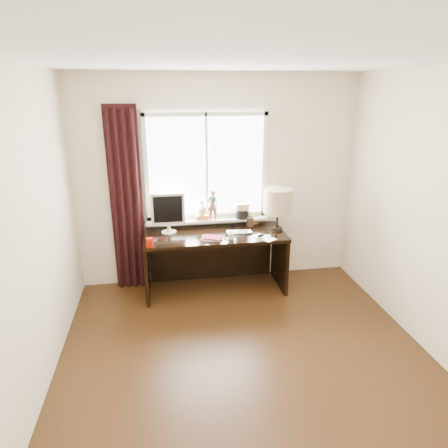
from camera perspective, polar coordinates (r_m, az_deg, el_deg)
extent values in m
cube|color=#31200C|center=(3.80, 4.05, -20.72)|extent=(3.50, 4.00, 0.00)
cube|color=white|center=(2.93, 5.32, 22.31)|extent=(3.50, 4.00, 0.00)
cube|color=beige|center=(5.02, -0.82, 6.04)|extent=(3.50, 0.00, 2.60)
cube|color=beige|center=(3.22, -27.33, -3.72)|extent=(0.00, 4.00, 2.60)
imported|color=silver|center=(4.83, 2.22, -1.17)|extent=(0.31, 0.21, 0.02)
imported|color=white|center=(4.61, 1.03, -1.68)|extent=(0.13, 0.13, 0.09)
cylinder|color=#A00D00|center=(4.47, -10.58, -2.62)|extent=(0.08, 0.08, 0.10)
cube|color=white|center=(4.94, -2.55, 8.19)|extent=(1.40, 0.02, 1.30)
cube|color=silver|center=(5.07, -2.41, 1.19)|extent=(1.50, 0.05, 0.05)
cube|color=silver|center=(4.84, -2.62, 15.43)|extent=(1.50, 0.05, 0.05)
cube|color=silver|center=(4.89, -11.06, 7.74)|extent=(0.05, 0.05, 1.40)
cube|color=silver|center=(5.05, 5.77, 8.36)|extent=(0.05, 0.05, 1.40)
cube|color=silver|center=(4.92, -2.51, 8.14)|extent=(0.03, 0.05, 1.30)
cube|color=silver|center=(5.04, -2.33, 0.59)|extent=(1.52, 0.18, 0.03)
cylinder|color=#740807|center=(4.95, -9.01, 1.61)|extent=(0.13, 0.13, 0.23)
cube|color=gold|center=(5.01, -3.15, 1.01)|extent=(0.15, 0.12, 0.06)
sphere|color=beige|center=(4.98, -3.17, 2.05)|extent=(0.13, 0.13, 0.13)
sphere|color=beige|center=(4.95, -3.20, 3.16)|extent=(0.07, 0.07, 0.07)
imported|color=brown|center=(4.96, -1.59, 2.75)|extent=(0.15, 0.11, 0.38)
cylinder|color=#1E4C51|center=(4.93, -1.59, 3.63)|extent=(0.09, 0.09, 0.05)
cylinder|color=black|center=(5.05, 2.59, 1.53)|extent=(0.16, 0.16, 0.12)
cylinder|color=#8C6B4C|center=(5.02, 2.61, 2.62)|extent=(0.20, 0.20, 0.08)
cube|color=black|center=(4.95, -13.75, 3.21)|extent=(0.38, 0.05, 2.25)
cylinder|color=black|center=(4.93, -15.37, 2.73)|extent=(0.06, 0.06, 2.20)
cylinder|color=black|center=(4.92, -14.33, 2.79)|extent=(0.06, 0.06, 2.20)
cylinder|color=black|center=(4.92, -13.29, 2.85)|extent=(0.06, 0.06, 2.20)
cylinder|color=black|center=(4.91, -12.24, 2.91)|extent=(0.06, 0.06, 2.20)
cube|color=black|center=(4.82, -1.32, -1.61)|extent=(1.70, 0.70, 0.04)
cube|color=black|center=(4.93, -10.94, -6.22)|extent=(0.04, 0.64, 0.71)
cube|color=black|center=(5.13, 7.97, -4.99)|extent=(0.04, 0.64, 0.71)
cube|color=black|center=(5.27, -1.80, -4.16)|extent=(1.60, 0.03, 0.71)
cylinder|color=beige|center=(4.89, -7.87, -1.12)|extent=(0.18, 0.18, 0.01)
cylinder|color=beige|center=(4.87, -7.90, -0.49)|extent=(0.04, 0.04, 0.10)
cube|color=beige|center=(4.80, -8.02, 2.16)|extent=(0.40, 0.04, 0.38)
cube|color=black|center=(4.78, -8.02, 2.08)|extent=(0.34, 0.01, 0.32)
cube|color=beige|center=(4.64, -1.80, -2.07)|extent=(0.25, 0.21, 0.02)
cube|color=#580F1B|center=(4.62, -1.66, -1.93)|extent=(0.25, 0.22, 0.01)
cylinder|color=black|center=(5.06, 3.71, 0.33)|extent=(0.09, 0.09, 0.12)
cylinder|color=black|center=(5.05, 3.53, 0.90)|extent=(0.01, 0.01, 0.22)
cylinder|color=black|center=(5.04, 3.87, 0.69)|extent=(0.01, 0.01, 0.19)
cylinder|color=black|center=(5.05, 3.69, 1.09)|extent=(0.01, 0.01, 0.25)
cylinder|color=black|center=(5.06, 3.89, 0.66)|extent=(0.01, 0.01, 0.17)
cube|color=gold|center=(5.13, 4.40, 0.67)|extent=(0.10, 0.04, 0.13)
cube|color=#996633|center=(5.12, 4.43, 0.63)|extent=(0.07, 0.02, 0.10)
cylinder|color=black|center=(4.98, 7.52, -0.66)|extent=(0.14, 0.14, 0.03)
cylinder|color=black|center=(4.94, 7.59, 0.71)|extent=(0.03, 0.03, 0.22)
cylinder|color=tan|center=(4.87, 7.70, 3.28)|extent=(0.35, 0.35, 0.30)
cube|color=white|center=(4.75, 4.84, -1.71)|extent=(0.19, 0.18, 0.00)
cube|color=white|center=(4.74, 5.77, -1.76)|extent=(0.18, 0.15, 0.00)
cube|color=white|center=(4.65, 6.51, -2.21)|extent=(0.19, 0.17, 0.00)
torus|color=black|center=(4.66, 0.70, -2.01)|extent=(0.17, 0.17, 0.01)
torus|color=black|center=(4.79, 0.72, -1.40)|extent=(0.12, 0.12, 0.01)
torus|color=black|center=(5.01, 1.04, -0.48)|extent=(0.13, 0.13, 0.01)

